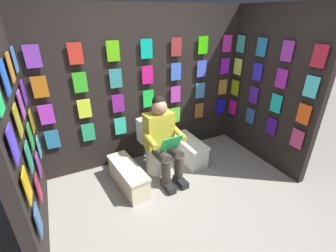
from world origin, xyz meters
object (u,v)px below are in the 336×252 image
(toilet, at_px, (156,149))
(comic_longbox_far, at_px, (128,176))
(comic_longbox_near, at_px, (189,150))
(person_reading, at_px, (163,139))

(toilet, distance_m, comic_longbox_far, 0.61)
(toilet, bearing_deg, comic_longbox_near, 172.29)
(toilet, relative_size, comic_longbox_near, 1.06)
(person_reading, bearing_deg, comic_longbox_near, -164.65)
(toilet, bearing_deg, person_reading, 89.48)
(comic_longbox_far, bearing_deg, person_reading, 176.53)
(toilet, xyz_separation_m, person_reading, (-0.01, 0.23, 0.27))
(person_reading, height_order, comic_longbox_near, person_reading)
(toilet, height_order, person_reading, person_reading)
(comic_longbox_near, bearing_deg, comic_longbox_far, 9.59)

